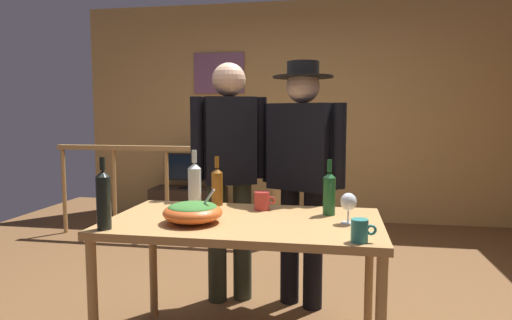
{
  "coord_description": "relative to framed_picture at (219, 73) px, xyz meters",
  "views": [
    {
      "loc": [
        0.49,
        -2.91,
        1.31
      ],
      "look_at": [
        0.01,
        -0.25,
        1.04
      ],
      "focal_mm": 31.66,
      "sensor_mm": 36.0,
      "label": 1
    }
  ],
  "objects": [
    {
      "name": "person_standing_right",
      "position": [
        1.24,
        -2.53,
        -0.83
      ],
      "size": [
        0.57,
        0.4,
        1.66
      ],
      "rotation": [
        0.0,
        0.0,
        2.72
      ],
      "color": "black",
      "rests_on": "ground_plane"
    },
    {
      "name": "wine_bottle_dark",
      "position": [
        0.36,
        -3.56,
        -0.91
      ],
      "size": [
        0.07,
        0.07,
        0.35
      ],
      "color": "black",
      "rests_on": "serving_table"
    },
    {
      "name": "flat_screen_tv",
      "position": [
        -0.32,
        -0.32,
        -1.16
      ],
      "size": [
        0.58,
        0.12,
        0.43
      ],
      "color": "black",
      "rests_on": "tv_console"
    },
    {
      "name": "wine_glass",
      "position": [
        1.53,
        -3.24,
        -0.96
      ],
      "size": [
        0.08,
        0.08,
        0.16
      ],
      "color": "silver",
      "rests_on": "serving_table"
    },
    {
      "name": "mug_teal",
      "position": [
        1.57,
        -3.56,
        -1.01
      ],
      "size": [
        0.11,
        0.08,
        0.1
      ],
      "color": "teal",
      "rests_on": "serving_table"
    },
    {
      "name": "mug_red",
      "position": [
        1.05,
        -2.99,
        -1.01
      ],
      "size": [
        0.12,
        0.09,
        0.11
      ],
      "color": "#B7332D",
      "rests_on": "serving_table"
    },
    {
      "name": "stair_railing",
      "position": [
        0.15,
        -1.09,
        -1.18
      ],
      "size": [
        2.47,
        0.1,
        1.03
      ],
      "color": "#B2844C",
      "rests_on": "ground_plane"
    },
    {
      "name": "ground_plane",
      "position": [
        0.98,
        -2.63,
        -1.82
      ],
      "size": [
        7.05,
        7.05,
        0.0
      ],
      "primitive_type": "plane",
      "color": "brown"
    },
    {
      "name": "person_standing_left",
      "position": [
        0.74,
        -2.53,
        -0.85
      ],
      "size": [
        0.49,
        0.34,
        1.66
      ],
      "rotation": [
        0.0,
        0.0,
        3.56
      ],
      "color": "#2D3323",
      "rests_on": "ground_plane"
    },
    {
      "name": "salad_bowl",
      "position": [
        0.75,
        -3.36,
        -1.0
      ],
      "size": [
        0.31,
        0.31,
        0.18
      ],
      "color": "#DB5B23",
      "rests_on": "serving_table"
    },
    {
      "name": "back_wall",
      "position": [
        0.98,
        0.06,
        -0.49
      ],
      "size": [
        5.42,
        0.1,
        2.67
      ],
      "primitive_type": "cube",
      "color": "tan",
      "rests_on": "ground_plane"
    },
    {
      "name": "tv_console",
      "position": [
        -0.32,
        -0.29,
        -1.62
      ],
      "size": [
        0.9,
        0.4,
        0.4
      ],
      "primitive_type": "cube",
      "color": "#38281E",
      "rests_on": "ground_plane"
    },
    {
      "name": "wine_bottle_green",
      "position": [
        1.43,
        -3.05,
        -0.94
      ],
      "size": [
        0.07,
        0.07,
        0.31
      ],
      "color": "#1E5628",
      "rests_on": "serving_table"
    },
    {
      "name": "framed_picture",
      "position": [
        0.0,
        0.0,
        0.0
      ],
      "size": [
        0.64,
        0.03,
        0.5
      ],
      "primitive_type": "cube",
      "color": "#855579"
    },
    {
      "name": "serving_table",
      "position": [
        0.99,
        -3.23,
        -1.13
      ],
      "size": [
        1.44,
        0.81,
        0.76
      ],
      "color": "#B2844C",
      "rests_on": "ground_plane"
    },
    {
      "name": "wine_bottle_amber",
      "position": [
        0.75,
        -2.9,
        -0.94
      ],
      "size": [
        0.07,
        0.07,
        0.3
      ],
      "color": "brown",
      "rests_on": "serving_table"
    },
    {
      "name": "wine_bottle_clear",
      "position": [
        0.64,
        -2.99,
        -0.92
      ],
      "size": [
        0.08,
        0.08,
        0.34
      ],
      "color": "silver",
      "rests_on": "serving_table"
    }
  ]
}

